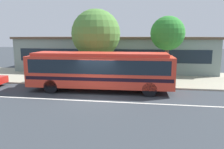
% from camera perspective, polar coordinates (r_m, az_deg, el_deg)
% --- Properties ---
extents(ground_plane, '(120.00, 120.00, 0.00)m').
position_cam_1_polar(ground_plane, '(14.88, -4.43, -5.97)').
color(ground_plane, '#34393F').
extents(sidewalk_slab, '(60.00, 8.00, 0.12)m').
position_cam_1_polar(sidewalk_slab, '(21.67, -0.11, -0.69)').
color(sidewalk_slab, '#A39D87').
rests_on(sidewalk_slab, ground_plane).
extents(lane_stripe_center, '(56.00, 0.16, 0.01)m').
position_cam_1_polar(lane_stripe_center, '(14.13, -5.18, -6.83)').
color(lane_stripe_center, silver).
rests_on(lane_stripe_center, ground_plane).
extents(transit_bus, '(10.62, 2.73, 2.87)m').
position_cam_1_polar(transit_bus, '(16.21, -3.09, 1.43)').
color(transit_bus, red).
rests_on(transit_bus, ground_plane).
extents(pedestrian_waiting_near_sign, '(0.39, 0.39, 1.68)m').
position_cam_1_polar(pedestrian_waiting_near_sign, '(19.50, -12.63, 0.96)').
color(pedestrian_waiting_near_sign, '#7A6760').
rests_on(pedestrian_waiting_near_sign, sidewalk_slab).
extents(pedestrian_walking_along_curb, '(0.48, 0.48, 1.73)m').
position_cam_1_polar(pedestrian_walking_along_curb, '(18.92, -1.93, 1.04)').
color(pedestrian_walking_along_curb, navy).
rests_on(pedestrian_walking_along_curb, sidewalk_slab).
extents(bus_stop_sign, '(0.09, 0.44, 2.32)m').
position_cam_1_polar(bus_stop_sign, '(17.81, 13.95, 1.74)').
color(bus_stop_sign, gray).
rests_on(bus_stop_sign, sidewalk_slab).
extents(street_tree_near_stop, '(4.32, 4.32, 6.28)m').
position_cam_1_polar(street_tree_near_stop, '(19.82, -4.16, 10.40)').
color(street_tree_near_stop, brown).
rests_on(street_tree_near_stop, sidewalk_slab).
extents(street_tree_mid_block, '(2.98, 2.98, 5.66)m').
position_cam_1_polar(street_tree_mid_block, '(20.15, 14.19, 10.20)').
color(street_tree_mid_block, brown).
rests_on(street_tree_mid_block, sidewalk_slab).
extents(station_building, '(22.19, 7.64, 3.95)m').
position_cam_1_polar(station_building, '(26.52, 0.79, 5.47)').
color(station_building, gray).
rests_on(station_building, ground_plane).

